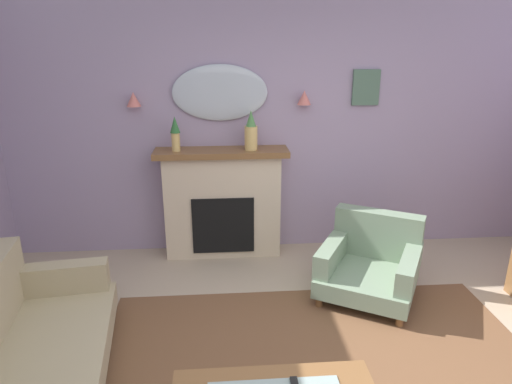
{
  "coord_description": "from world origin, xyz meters",
  "views": [
    {
      "loc": [
        -0.66,
        -2.23,
        2.22
      ],
      "look_at": [
        -0.39,
        1.23,
        1.04
      ],
      "focal_mm": 31.7,
      "sensor_mm": 36.0,
      "label": 1
    }
  ],
  "objects_px": {
    "mantel_vase_right": "(251,132)",
    "wall_sconce_left": "(133,99)",
    "armchair_by_coffee_table": "(371,262)",
    "wall_sconce_right": "(304,98)",
    "framed_picture": "(366,87)",
    "fireplace": "(223,204)",
    "wall_mirror": "(220,93)",
    "mantel_vase_centre": "(175,132)",
    "floral_couch": "(19,350)"
  },
  "relations": [
    {
      "from": "wall_mirror",
      "to": "armchair_by_coffee_table",
      "type": "xyz_separation_m",
      "value": [
        1.33,
        -1.05,
        -1.4
      ]
    },
    {
      "from": "fireplace",
      "to": "wall_mirror",
      "type": "height_order",
      "value": "wall_mirror"
    },
    {
      "from": "floral_couch",
      "to": "armchair_by_coffee_table",
      "type": "xyz_separation_m",
      "value": [
        2.66,
        1.04,
        -0.01
      ]
    },
    {
      "from": "mantel_vase_right",
      "to": "floral_couch",
      "type": "xyz_separation_m",
      "value": [
        -1.63,
        -1.92,
        -1.02
      ]
    },
    {
      "from": "mantel_vase_right",
      "to": "wall_sconce_left",
      "type": "distance_m",
      "value": 1.2
    },
    {
      "from": "wall_mirror",
      "to": "framed_picture",
      "type": "distance_m",
      "value": 1.5
    },
    {
      "from": "fireplace",
      "to": "mantel_vase_right",
      "type": "xyz_separation_m",
      "value": [
        0.3,
        -0.03,
        0.76
      ]
    },
    {
      "from": "wall_sconce_right",
      "to": "armchair_by_coffee_table",
      "type": "bearing_deg",
      "value": -64.49
    },
    {
      "from": "floral_couch",
      "to": "fireplace",
      "type": "bearing_deg",
      "value": 55.57
    },
    {
      "from": "fireplace",
      "to": "armchair_by_coffee_table",
      "type": "xyz_separation_m",
      "value": [
        1.33,
        -0.91,
        -0.27
      ]
    },
    {
      "from": "wall_mirror",
      "to": "mantel_vase_centre",
      "type": "bearing_deg",
      "value": -159.3
    },
    {
      "from": "mantel_vase_centre",
      "to": "wall_mirror",
      "type": "relative_size",
      "value": 0.36
    },
    {
      "from": "armchair_by_coffee_table",
      "to": "fireplace",
      "type": "bearing_deg",
      "value": 145.61
    },
    {
      "from": "framed_picture",
      "to": "armchair_by_coffee_table",
      "type": "height_order",
      "value": "framed_picture"
    },
    {
      "from": "wall_mirror",
      "to": "wall_sconce_right",
      "type": "distance_m",
      "value": 0.85
    },
    {
      "from": "mantel_vase_right",
      "to": "wall_sconce_right",
      "type": "height_order",
      "value": "wall_sconce_right"
    },
    {
      "from": "fireplace",
      "to": "armchair_by_coffee_table",
      "type": "relative_size",
      "value": 1.23
    },
    {
      "from": "wall_sconce_left",
      "to": "wall_sconce_right",
      "type": "bearing_deg",
      "value": 0.0
    },
    {
      "from": "mantel_vase_right",
      "to": "wall_sconce_right",
      "type": "relative_size",
      "value": 2.85
    },
    {
      "from": "mantel_vase_right",
      "to": "wall_mirror",
      "type": "distance_m",
      "value": 0.51
    },
    {
      "from": "mantel_vase_centre",
      "to": "wall_mirror",
      "type": "height_order",
      "value": "wall_mirror"
    },
    {
      "from": "fireplace",
      "to": "mantel_vase_centre",
      "type": "bearing_deg",
      "value": -176.4
    },
    {
      "from": "wall_sconce_left",
      "to": "floral_couch",
      "type": "relative_size",
      "value": 0.08
    },
    {
      "from": "mantel_vase_centre",
      "to": "wall_sconce_left",
      "type": "height_order",
      "value": "wall_sconce_left"
    },
    {
      "from": "mantel_vase_centre",
      "to": "fireplace",
      "type": "bearing_deg",
      "value": 3.6
    },
    {
      "from": "mantel_vase_right",
      "to": "fireplace",
      "type": "bearing_deg",
      "value": 174.61
    },
    {
      "from": "mantel_vase_right",
      "to": "armchair_by_coffee_table",
      "type": "bearing_deg",
      "value": -40.59
    },
    {
      "from": "fireplace",
      "to": "armchair_by_coffee_table",
      "type": "distance_m",
      "value": 1.63
    },
    {
      "from": "wall_sconce_right",
      "to": "mantel_vase_centre",
      "type": "bearing_deg",
      "value": -174.73
    },
    {
      "from": "mantel_vase_centre",
      "to": "floral_couch",
      "type": "xyz_separation_m",
      "value": [
        -0.88,
        -1.92,
        -1.03
      ]
    },
    {
      "from": "mantel_vase_right",
      "to": "wall_mirror",
      "type": "height_order",
      "value": "wall_mirror"
    },
    {
      "from": "wall_mirror",
      "to": "framed_picture",
      "type": "bearing_deg",
      "value": 0.38
    },
    {
      "from": "fireplace",
      "to": "mantel_vase_right",
      "type": "height_order",
      "value": "mantel_vase_right"
    },
    {
      "from": "wall_mirror",
      "to": "wall_sconce_right",
      "type": "relative_size",
      "value": 6.86
    },
    {
      "from": "fireplace",
      "to": "mantel_vase_centre",
      "type": "distance_m",
      "value": 0.9
    },
    {
      "from": "wall_sconce_left",
      "to": "floral_couch",
      "type": "distance_m",
      "value": 2.49
    },
    {
      "from": "armchair_by_coffee_table",
      "to": "wall_sconce_right",
      "type": "bearing_deg",
      "value": 115.51
    },
    {
      "from": "framed_picture",
      "to": "armchair_by_coffee_table",
      "type": "xyz_separation_m",
      "value": [
        -0.17,
        -1.06,
        -1.44
      ]
    },
    {
      "from": "mantel_vase_right",
      "to": "wall_sconce_left",
      "type": "xyz_separation_m",
      "value": [
        -1.15,
        0.12,
        0.32
      ]
    },
    {
      "from": "wall_sconce_right",
      "to": "floral_couch",
      "type": "relative_size",
      "value": 0.08
    },
    {
      "from": "wall_mirror",
      "to": "armchair_by_coffee_table",
      "type": "relative_size",
      "value": 0.87
    },
    {
      "from": "fireplace",
      "to": "armchair_by_coffee_table",
      "type": "bearing_deg",
      "value": -34.39
    },
    {
      "from": "mantel_vase_right",
      "to": "mantel_vase_centre",
      "type": "bearing_deg",
      "value": 180.0
    },
    {
      "from": "wall_sconce_left",
      "to": "wall_sconce_right",
      "type": "xyz_separation_m",
      "value": [
        1.7,
        0.0,
        0.0
      ]
    },
    {
      "from": "mantel_vase_right",
      "to": "framed_picture",
      "type": "relative_size",
      "value": 1.11
    },
    {
      "from": "wall_sconce_right",
      "to": "armchair_by_coffee_table",
      "type": "height_order",
      "value": "wall_sconce_right"
    },
    {
      "from": "mantel_vase_right",
      "to": "framed_picture",
      "type": "height_order",
      "value": "framed_picture"
    },
    {
      "from": "wall_mirror",
      "to": "framed_picture",
      "type": "relative_size",
      "value": 2.67
    },
    {
      "from": "armchair_by_coffee_table",
      "to": "wall_sconce_left",
      "type": "bearing_deg",
      "value": 155.33
    },
    {
      "from": "fireplace",
      "to": "mantel_vase_centre",
      "type": "height_order",
      "value": "mantel_vase_centre"
    }
  ]
}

